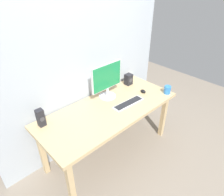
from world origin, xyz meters
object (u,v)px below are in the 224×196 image
object	(u,v)px
keyboard_primary	(128,103)
speaker_left	(41,118)
coffee_mug	(167,90)
monitor	(107,80)
mouse	(143,91)
speaker_right	(128,79)
desk	(109,113)

from	to	relation	value
keyboard_primary	speaker_left	world-z (taller)	speaker_left
coffee_mug	speaker_left	bearing A→B (deg)	160.38
monitor	coffee_mug	distance (m)	0.83
mouse	speaker_right	bearing A→B (deg)	89.41
desk	speaker_left	world-z (taller)	speaker_left
mouse	speaker_right	world-z (taller)	speaker_right
keyboard_primary	speaker_right	world-z (taller)	speaker_right
monitor	keyboard_primary	size ratio (longest dim) A/B	1.06
mouse	coffee_mug	size ratio (longest dim) A/B	0.76
keyboard_primary	mouse	world-z (taller)	mouse
mouse	speaker_left	world-z (taller)	speaker_left
speaker_right	speaker_left	size ratio (longest dim) A/B	0.79
speaker_right	monitor	bearing A→B (deg)	-175.43
desk	speaker_right	world-z (taller)	speaker_right
desk	monitor	distance (m)	0.41
speaker_left	coffee_mug	xyz separation A→B (m)	(1.53, -0.54, -0.05)
speaker_right	speaker_left	xyz separation A→B (m)	(-1.34, 0.01, 0.02)
monitor	speaker_left	size ratio (longest dim) A/B	2.35
keyboard_primary	coffee_mug	distance (m)	0.59
desk	mouse	size ratio (longest dim) A/B	21.66
monitor	speaker_right	xyz separation A→B (m)	(0.45, 0.04, -0.16)
speaker_left	keyboard_primary	bearing A→B (deg)	-20.54
desk	speaker_right	bearing A→B (deg)	22.02
speaker_left	coffee_mug	size ratio (longest dim) A/B	1.86
monitor	desk	bearing A→B (deg)	-127.37
keyboard_primary	speaker_left	xyz separation A→B (m)	(-0.96, 0.36, 0.09)
speaker_left	desk	bearing A→B (deg)	-19.55
monitor	speaker_right	bearing A→B (deg)	4.57
keyboard_primary	coffee_mug	bearing A→B (deg)	-18.02
mouse	coffee_mug	distance (m)	0.32
mouse	speaker_left	xyz separation A→B (m)	(-1.31, 0.31, 0.08)
desk	mouse	distance (m)	0.59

